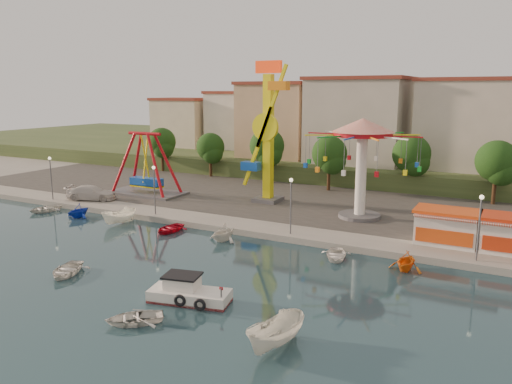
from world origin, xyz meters
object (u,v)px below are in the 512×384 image
Objects in this scene: pirate_ship_ride at (146,165)px; wave_swinger at (362,146)px; kamikaze_tower at (269,136)px; rowboat_a at (66,270)px; skiff at (276,334)px; cabin_motorboat at (188,294)px; van at (92,193)px.

pirate_ship_ride is 28.19m from wave_swinger.
kamikaze_tower is at bearing 10.78° from pirate_ship_ride.
rowboat_a is at bearing -62.48° from pirate_ship_ride.
wave_swinger reaches higher than pirate_ship_ride.
wave_swinger reaches higher than rowboat_a.
kamikaze_tower reaches higher than wave_swinger.
kamikaze_tower is 34.61m from skiff.
van is (-27.27, 17.98, 0.97)m from cabin_motorboat.
pirate_ship_ride is 41.65m from skiff.
wave_swinger reaches higher than skiff.
cabin_motorboat is at bearing -19.66° from rowboat_a.
rowboat_a is at bearing 169.01° from cabin_motorboat.
skiff is at bearing -40.41° from pirate_ship_ride.
van is (-19.68, -9.08, -7.10)m from kamikaze_tower.
van is at bearing -155.24° from kamikaze_tower.
kamikaze_tower is 2.90× the size of cabin_motorboat.
kamikaze_tower is at bearing 169.31° from wave_swinger.
cabin_motorboat is (23.69, -23.99, -3.89)m from pirate_ship_ride.
kamikaze_tower is 29.23m from cabin_motorboat.
wave_swinger is 28.92m from skiff.
van is (-3.58, -6.01, -2.92)m from pirate_ship_ride.
kamikaze_tower is 4.42× the size of rowboat_a.
skiff is at bearing -142.95° from van.
rowboat_a is 0.83× the size of skiff.
pirate_ship_ride is 0.86× the size of wave_swinger.
pirate_ship_ride reaches higher than rowboat_a.
kamikaze_tower reaches higher than pirate_ship_ride.
kamikaze_tower reaches higher than cabin_motorboat.
cabin_motorboat is at bearing -99.68° from wave_swinger.
pirate_ship_ride is at bearing -53.05° from van.
wave_swinger reaches higher than van.
skiff is at bearing -29.31° from rowboat_a.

